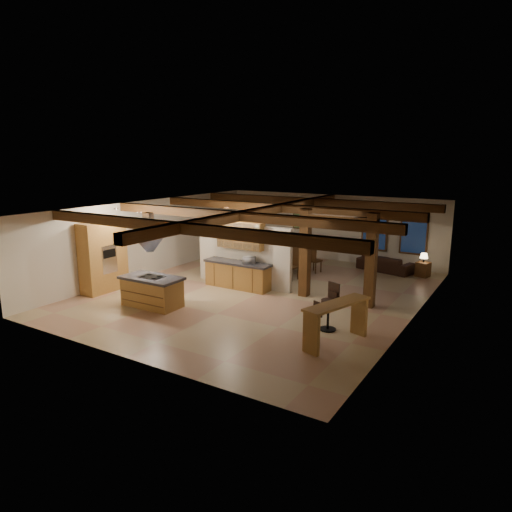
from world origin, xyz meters
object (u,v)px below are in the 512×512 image
(dining_table, at_px, (288,265))
(bar_counter, at_px, (337,316))
(kitchen_island, at_px, (152,291))
(sofa, at_px, (385,263))

(dining_table, height_order, bar_counter, bar_counter)
(dining_table, bearing_deg, kitchen_island, -109.46)
(kitchen_island, bearing_deg, dining_table, 74.50)
(kitchen_island, relative_size, sofa, 0.89)
(kitchen_island, distance_m, bar_counter, 5.93)
(sofa, bearing_deg, bar_counter, 111.14)
(sofa, distance_m, bar_counter, 7.98)
(kitchen_island, relative_size, dining_table, 1.14)
(dining_table, height_order, sofa, sofa)
(bar_counter, bearing_deg, dining_table, 127.22)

